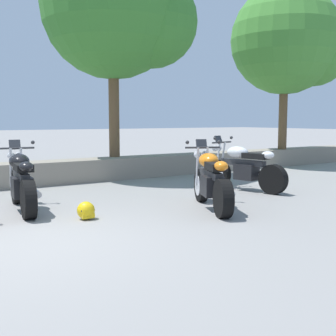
{
  "coord_description": "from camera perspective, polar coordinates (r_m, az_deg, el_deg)",
  "views": [
    {
      "loc": [
        -1.53,
        -5.64,
        1.55
      ],
      "look_at": [
        3.03,
        1.2,
        0.65
      ],
      "focal_mm": 47.71,
      "sensor_mm": 36.0,
      "label": 1
    }
  ],
  "objects": [
    {
      "name": "rider_helmet",
      "position": [
        7.07,
        -10.42,
        -5.38
      ],
      "size": [
        0.28,
        0.28,
        0.28
      ],
      "color": "yellow",
      "rests_on": "ground"
    },
    {
      "name": "motorcycle_black_near_left",
      "position": [
        7.98,
        -18.21,
        -1.74
      ],
      "size": [
        0.67,
        2.06,
        1.18
      ],
      "color": "black",
      "rests_on": "ground"
    },
    {
      "name": "leafy_tree_mid_right",
      "position": [
        15.69,
        15.47,
        15.2
      ],
      "size": [
        3.72,
        3.55,
        5.36
      ],
      "color": "brown",
      "rests_on": "stone_wall"
    },
    {
      "name": "ground_plane",
      "position": [
        6.05,
        -18.11,
        -8.92
      ],
      "size": [
        120.0,
        120.0,
        0.0
      ],
      "primitive_type": "plane",
      "color": "gray"
    },
    {
      "name": "motorcycle_white_far_right",
      "position": [
        9.88,
        9.65,
        -0.03
      ],
      "size": [
        0.79,
        2.05,
        1.18
      ],
      "color": "black",
      "rests_on": "ground"
    },
    {
      "name": "leafy_tree_mid_left",
      "position": [
        12.32,
        -6.02,
        19.4
      ],
      "size": [
        3.9,
        3.71,
        5.76
      ],
      "color": "brown",
      "rests_on": "stone_wall"
    },
    {
      "name": "motorcycle_orange_centre",
      "position": [
        7.76,
        5.53,
        -1.67
      ],
      "size": [
        1.07,
        1.95,
        1.18
      ],
      "color": "black",
      "rests_on": "ground"
    }
  ]
}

